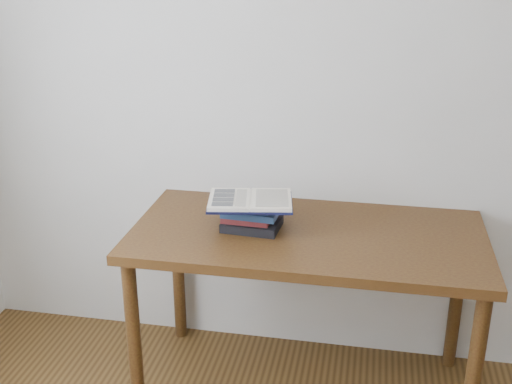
# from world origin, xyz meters

# --- Properties ---
(room_shell) EXTENTS (3.54, 3.54, 2.62)m
(room_shell) POSITION_xyz_m (-0.08, 0.01, 1.63)
(room_shell) COLOR silver
(room_shell) RESTS_ON ground
(desk) EXTENTS (1.48, 0.74, 0.79)m
(desk) POSITION_xyz_m (-0.02, 1.38, 0.70)
(desk) COLOR #4C3413
(desk) RESTS_ON ground
(book_stack) EXTENTS (0.25, 0.19, 0.12)m
(book_stack) POSITION_xyz_m (-0.26, 1.37, 0.85)
(book_stack) COLOR black
(book_stack) RESTS_ON desk
(open_book) EXTENTS (0.38, 0.30, 0.03)m
(open_book) POSITION_xyz_m (-0.25, 1.35, 0.93)
(open_book) COLOR black
(open_book) RESTS_ON book_stack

